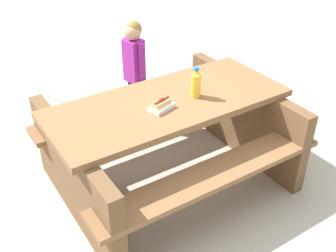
% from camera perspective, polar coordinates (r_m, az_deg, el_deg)
% --- Properties ---
extents(ground_plane, '(30.00, 30.00, 0.00)m').
position_cam_1_polar(ground_plane, '(3.43, -0.00, -7.40)').
color(ground_plane, '#B7B2A8').
rests_on(ground_plane, ground).
extents(picnic_table, '(1.84, 1.45, 0.75)m').
position_cam_1_polar(picnic_table, '(3.17, -0.00, -1.22)').
color(picnic_table, brown).
rests_on(picnic_table, ground).
extents(soda_bottle, '(0.08, 0.08, 0.24)m').
position_cam_1_polar(soda_bottle, '(3.02, 3.93, 5.97)').
color(soda_bottle, yellow).
rests_on(soda_bottle, picnic_table).
extents(hotdog_tray, '(0.20, 0.15, 0.08)m').
position_cam_1_polar(hotdog_tray, '(2.88, -0.92, 2.92)').
color(hotdog_tray, white).
rests_on(hotdog_tray, picnic_table).
extents(child_in_coat, '(0.18, 0.25, 1.05)m').
position_cam_1_polar(child_in_coat, '(3.87, -4.75, 9.07)').
color(child_in_coat, '#262633').
rests_on(child_in_coat, ground).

